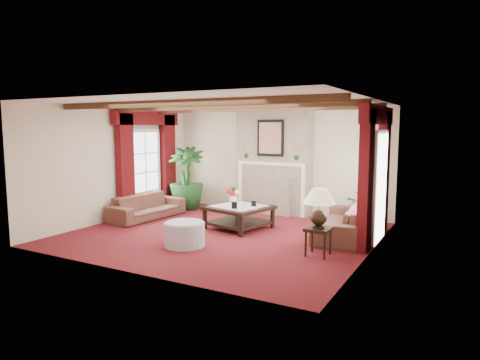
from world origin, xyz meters
The scene contains 23 objects.
floor centered at (0.00, 0.00, 0.00)m, with size 6.00×6.00×0.00m, color #500E12.
ceiling centered at (0.00, 0.00, 2.70)m, with size 6.00×6.00×0.00m, color white.
back_wall centered at (0.00, 2.75, 1.35)m, with size 6.00×0.02×2.70m, color beige.
left_wall centered at (-3.00, 0.00, 1.35)m, with size 0.02×5.50×2.70m, color beige.
right_wall centered at (3.00, 0.00, 1.35)m, with size 0.02×5.50×2.70m, color beige.
ceiling_beams centered at (0.00, 0.00, 2.64)m, with size 6.00×3.00×0.12m, color #3B2513, non-canonical shape.
fireplace centered at (0.00, 2.55, 2.70)m, with size 2.00×0.52×2.70m, color #9C8665, non-canonical shape.
french_door_left centered at (-2.97, 1.00, 2.13)m, with size 0.10×1.10×2.16m, color white, non-canonical shape.
french_door_right centered at (2.97, 1.00, 2.13)m, with size 0.10×1.10×2.16m, color white, non-canonical shape.
curtains_left centered at (-2.86, 1.00, 2.55)m, with size 0.20×2.40×2.55m, color #43090A, non-canonical shape.
curtains_right centered at (2.86, 1.00, 2.55)m, with size 0.20×2.40×2.55m, color #43090A, non-canonical shape.
sofa_left centered at (-2.43, 0.41, 0.39)m, with size 0.73×2.04×0.78m, color black.
sofa_right centered at (2.25, 0.99, 0.43)m, with size 0.88×2.27×0.86m, color black.
potted_palm centered at (-2.31, 1.89, 0.48)m, with size 1.59×1.94×0.95m, color black.
small_plant centered at (2.49, 1.88, 0.33)m, with size 1.09×1.12×0.66m, color black.
coffee_table centered at (0.05, 0.58, 0.25)m, with size 1.22×1.22×0.50m, color black, non-canonical shape.
side_table centered at (2.23, -0.51, 0.25)m, with size 0.42×0.42×0.49m, color black, non-canonical shape.
ottoman centered at (-0.16, -1.14, 0.22)m, with size 0.76×0.76×0.45m, color #9390A4.
table_lamp centered at (2.23, -0.51, 0.85)m, with size 0.56×0.56×0.71m, color black, non-canonical shape.
flower_vase centered at (-0.30, 0.95, 0.60)m, with size 0.21×0.21×0.20m, color silver.
book centered at (0.35, 0.37, 0.64)m, with size 0.18×0.14×0.29m, color black.
photo_frame_a centered at (0.15, 0.22, 0.58)m, with size 0.12×0.02×0.16m, color black, non-canonical shape.
photo_frame_b centered at (0.39, 0.64, 0.57)m, with size 0.11×0.02×0.14m, color black, non-canonical shape.
Camera 1 is at (4.52, -7.51, 2.22)m, focal length 32.00 mm.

